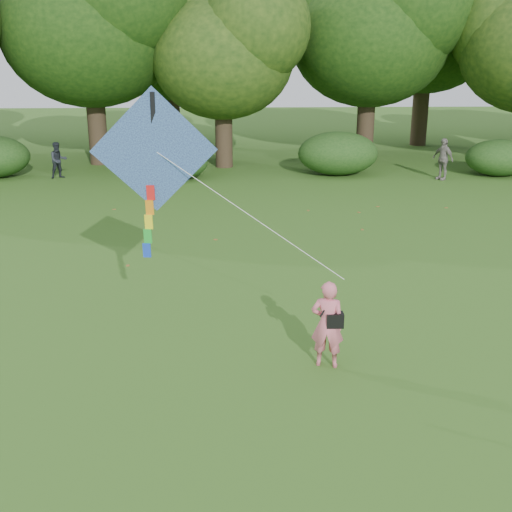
{
  "coord_description": "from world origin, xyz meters",
  "views": [
    {
      "loc": [
        -1.63,
        -9.98,
        5.46
      ],
      "look_at": [
        -1.18,
        2.0,
        1.5
      ],
      "focal_mm": 45.0,
      "sensor_mm": 36.0,
      "label": 1
    }
  ],
  "objects_px": {
    "bystander_left": "(58,160)",
    "bystander_right": "(443,159)",
    "man_kite_flyer": "(327,324)",
    "flying_kite": "(155,154)"
  },
  "relations": [
    {
      "from": "bystander_right",
      "to": "flying_kite",
      "type": "bearing_deg",
      "value": -66.16
    },
    {
      "from": "man_kite_flyer",
      "to": "bystander_right",
      "type": "distance_m",
      "value": 17.93
    },
    {
      "from": "bystander_right",
      "to": "flying_kite",
      "type": "height_order",
      "value": "flying_kite"
    },
    {
      "from": "bystander_left",
      "to": "bystander_right",
      "type": "height_order",
      "value": "bystander_right"
    },
    {
      "from": "bystander_right",
      "to": "man_kite_flyer",
      "type": "bearing_deg",
      "value": -57.21
    },
    {
      "from": "bystander_left",
      "to": "flying_kite",
      "type": "height_order",
      "value": "flying_kite"
    },
    {
      "from": "man_kite_flyer",
      "to": "flying_kite",
      "type": "height_order",
      "value": "flying_kite"
    },
    {
      "from": "man_kite_flyer",
      "to": "bystander_left",
      "type": "distance_m",
      "value": 19.52
    },
    {
      "from": "man_kite_flyer",
      "to": "bystander_right",
      "type": "relative_size",
      "value": 0.91
    },
    {
      "from": "bystander_right",
      "to": "flying_kite",
      "type": "distance_m",
      "value": 19.03
    }
  ]
}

